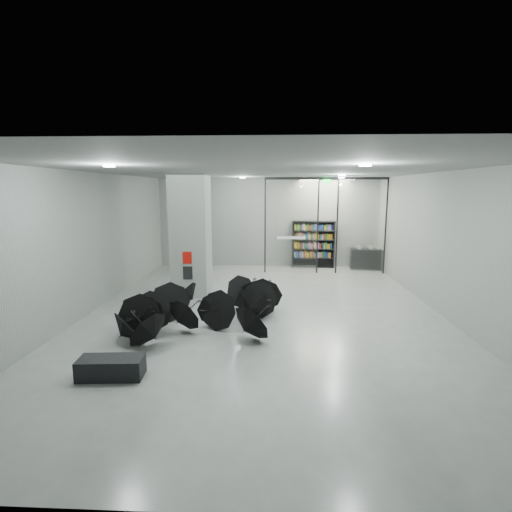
{
  "coord_description": "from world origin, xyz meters",
  "views": [
    {
      "loc": [
        0.26,
        -10.65,
        3.51
      ],
      "look_at": [
        -0.3,
        1.5,
        1.4
      ],
      "focal_mm": 27.05,
      "sensor_mm": 36.0,
      "label": 1
    }
  ],
  "objects_px": {
    "column": "(191,235)",
    "umbrella_cluster": "(205,313)",
    "bookshelf": "(313,244)",
    "shop_counter": "(368,259)",
    "bench": "(111,368)"
  },
  "relations": [
    {
      "from": "bookshelf",
      "to": "umbrella_cluster",
      "type": "height_order",
      "value": "bookshelf"
    },
    {
      "from": "bench",
      "to": "column",
      "type": "bearing_deg",
      "value": 82.75
    },
    {
      "from": "shop_counter",
      "to": "bookshelf",
      "type": "bearing_deg",
      "value": 177.96
    },
    {
      "from": "column",
      "to": "bookshelf",
      "type": "height_order",
      "value": "column"
    },
    {
      "from": "bookshelf",
      "to": "column",
      "type": "bearing_deg",
      "value": -129.13
    },
    {
      "from": "column",
      "to": "bookshelf",
      "type": "xyz_separation_m",
      "value": [
        4.57,
        4.75,
        -0.95
      ]
    },
    {
      "from": "bookshelf",
      "to": "shop_counter",
      "type": "height_order",
      "value": "bookshelf"
    },
    {
      "from": "bench",
      "to": "shop_counter",
      "type": "relative_size",
      "value": 0.8
    },
    {
      "from": "shop_counter",
      "to": "column",
      "type": "bearing_deg",
      "value": -140.74
    },
    {
      "from": "bookshelf",
      "to": "bench",
      "type": "bearing_deg",
      "value": -109.6
    },
    {
      "from": "column",
      "to": "umbrella_cluster",
      "type": "height_order",
      "value": "column"
    },
    {
      "from": "bookshelf",
      "to": "umbrella_cluster",
      "type": "distance_m",
      "value": 8.57
    },
    {
      "from": "column",
      "to": "bench",
      "type": "relative_size",
      "value": 3.33
    },
    {
      "from": "bookshelf",
      "to": "umbrella_cluster",
      "type": "xyz_separation_m",
      "value": [
        -3.6,
        -7.74,
        -0.75
      ]
    },
    {
      "from": "bookshelf",
      "to": "shop_counter",
      "type": "bearing_deg",
      "value": -4.35
    }
  ]
}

